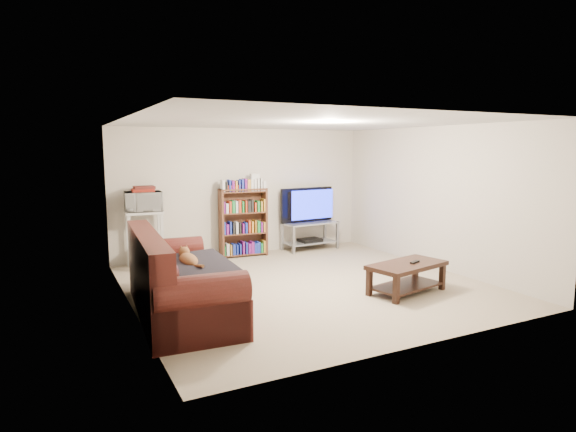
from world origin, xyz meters
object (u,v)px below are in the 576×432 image
tv_stand (310,231)px  bookshelf (243,221)px  sofa (174,286)px  coffee_table (407,272)px

tv_stand → bookshelf: 1.45m
sofa → tv_stand: 4.27m
tv_stand → bookshelf: size_ratio=0.89×
sofa → tv_stand: bearing=41.6°
coffee_table → tv_stand: size_ratio=1.11×
bookshelf → coffee_table: bearing=-65.8°
coffee_table → bookshelf: (-1.20, 3.23, 0.37)m
coffee_table → bookshelf: bookshelf is taller
coffee_table → tv_stand: bearing=73.6°
coffee_table → sofa: bearing=157.2°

